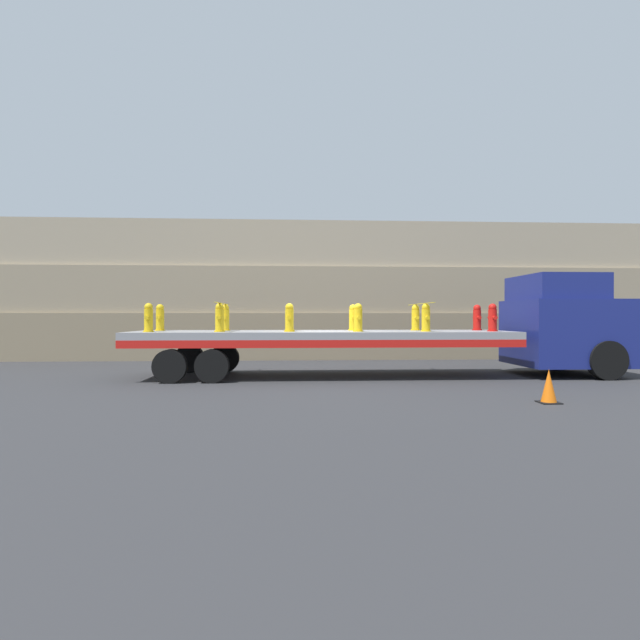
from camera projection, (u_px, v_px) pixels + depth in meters
The scene contains 19 objects.
ground_plane at pixel (323, 376), 13.89m from camera, with size 120.00×120.00×0.00m, color #2D2D30.
rock_cliff at pixel (312, 292), 20.73m from camera, with size 60.00×3.30×5.44m.
truck_cab at pixel (567, 324), 14.28m from camera, with size 2.77×2.68×2.84m.
flatbed_trailer at pixel (306, 339), 13.86m from camera, with size 10.42×2.68×1.27m.
fire_hydrant_yellow_near_0 at pixel (149, 318), 13.06m from camera, with size 0.28×0.45×0.76m.
fire_hydrant_yellow_far_0 at pixel (160, 318), 14.19m from camera, with size 0.28×0.45×0.76m.
fire_hydrant_yellow_near_1 at pixel (220, 318), 13.16m from camera, with size 0.28×0.45×0.76m.
fire_hydrant_yellow_far_1 at pixel (225, 318), 14.30m from camera, with size 0.28×0.45×0.76m.
fire_hydrant_yellow_near_2 at pixel (289, 318), 13.27m from camera, with size 0.28×0.45×0.76m.
fire_hydrant_yellow_far_2 at pixel (290, 318), 14.40m from camera, with size 0.28×0.45×0.76m.
fire_hydrant_yellow_near_3 at pixel (358, 318), 13.37m from camera, with size 0.28×0.45×0.76m.
fire_hydrant_yellow_far_3 at pixel (353, 318), 14.50m from camera, with size 0.28×0.45×0.76m.
fire_hydrant_yellow_near_4 at pixel (426, 318), 13.47m from camera, with size 0.28×0.45×0.76m.
fire_hydrant_yellow_far_4 at pixel (415, 318), 14.61m from camera, with size 0.28×0.45×0.76m.
fire_hydrant_red_near_5 at pixel (493, 318), 13.58m from camera, with size 0.28×0.45×0.76m.
fire_hydrant_red_far_5 at pixel (477, 318), 14.71m from camera, with size 0.28×0.45×0.76m.
cargo_strap_rear at pixel (223, 303), 13.73m from camera, with size 0.05×2.78×0.01m.
cargo_strap_middle at pixel (420, 304), 14.04m from camera, with size 0.05×2.78×0.01m.
traffic_cone at pixel (549, 387), 9.58m from camera, with size 0.38×0.38×0.65m.
Camera 1 is at (-0.85, -13.86, 1.65)m, focal length 28.00 mm.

